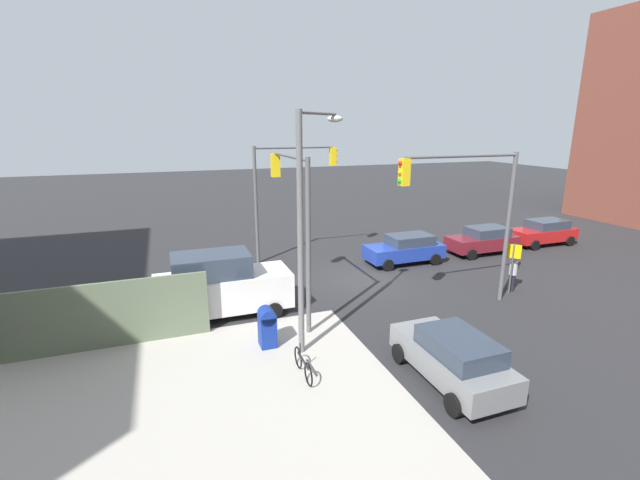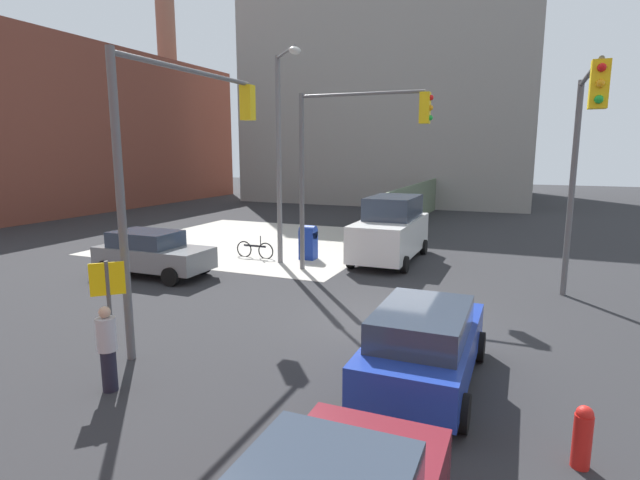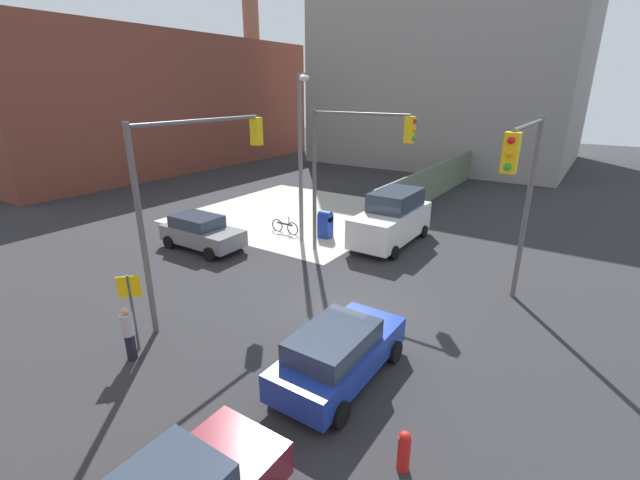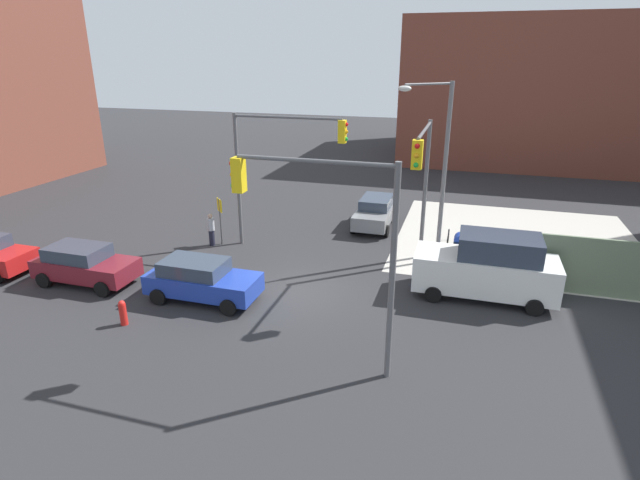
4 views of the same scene
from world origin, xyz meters
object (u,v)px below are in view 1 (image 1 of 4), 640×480
Objects in this scene: coupe_maroon at (483,240)px; traffic_signal_se_corner at (288,181)px; mailbox_blue at (267,326)px; fire_hydrant at (407,241)px; coupe_blue at (405,249)px; hatchback_gray at (452,357)px; coupe_red at (543,232)px; pedestrian_crossing at (513,273)px; van_white_delivery at (221,285)px; street_lamp_corner at (306,216)px; traffic_signal_nw_corner at (470,200)px; traffic_signal_ne_corner at (293,204)px; bicycle_leaning_on_fence at (303,365)px.

traffic_signal_se_corner is at bearing -13.88° from coupe_maroon.
mailbox_blue is 14.50m from fire_hydrant.
hatchback_gray is at bearing 65.73° from coupe_blue.
coupe_red is 9.92m from pedestrian_crossing.
coupe_red is at bearing -169.87° from van_white_delivery.
coupe_blue is at bearing 56.75° from fire_hydrant.
street_lamp_corner reaches higher than traffic_signal_se_corner.
coupe_red is (-8.86, 2.21, 0.36)m from fire_hydrant.
coupe_blue is at bearing -155.97° from pedestrian_crossing.
traffic_signal_nw_corner is 6.91× the size of fire_hydrant.
van_white_delivery is (4.68, 6.30, -3.31)m from traffic_signal_se_corner.
coupe_blue is 1.01× the size of coupe_red.
coupe_blue is 11.19m from van_white_delivery.
traffic_signal_nw_corner reaches higher than hatchback_gray.
traffic_signal_se_corner reaches higher than hatchback_gray.
van_white_delivery reaches higher than coupe_blue.
hatchback_gray is at bearing 46.34° from coupe_maroon.
traffic_signal_ne_corner is 1.50× the size of coupe_red.
van_white_delivery is (5.83, -7.27, 0.44)m from hatchback_gray.
traffic_signal_nw_corner is at bearing -79.17° from pedestrian_crossing.
traffic_signal_nw_corner is at bearing 29.45° from coupe_red.
street_lamp_corner is 4.70m from bicycle_leaning_on_fence.
van_white_delivery reaches higher than coupe_maroon.
mailbox_blue is at bearing 39.40° from fire_hydrant.
mailbox_blue is at bearing -23.54° from street_lamp_corner.
fire_hydrant is at bearing -132.93° from bicycle_leaning_on_fence.
coupe_maroon is at bearing -161.76° from traffic_signal_ne_corner.
fire_hydrant is (-2.63, -8.70, -4.15)m from traffic_signal_nw_corner.
coupe_maroon is at bearing 3.45° from coupe_red.
traffic_signal_se_corner is 12.43m from pedestrian_crossing.
bicycle_leaning_on_fence is at bearing 44.70° from coupe_blue.
traffic_signal_nw_corner reaches higher than coupe_maroon.
coupe_blue reaches higher than bicycle_leaning_on_fence.
traffic_signal_se_corner is at bearing -8.65° from coupe_red.
coupe_maroon is (-14.95, -6.68, 0.08)m from mailbox_blue.
pedestrian_crossing is at bearing -144.21° from hatchback_gray.
coupe_maroon is 16.47m from van_white_delivery.
coupe_red is at bearing -176.55° from coupe_maroon.
mailbox_blue is 0.33× the size of coupe_red.
coupe_red is at bearing -177.98° from coupe_blue.
street_lamp_corner is 14.54m from fire_hydrant.
traffic_signal_ne_corner reaches higher than hatchback_gray.
coupe_maroon is at bearing -179.33° from coupe_blue.
coupe_maroon is (-6.38, -6.18, -3.79)m from traffic_signal_nw_corner.
traffic_signal_se_corner reaches higher than coupe_red.
coupe_blue is (-0.93, -6.12, -3.79)m from traffic_signal_nw_corner.
street_lamp_corner is at bearing -45.89° from hatchback_gray.
mailbox_blue is 0.34× the size of hatchback_gray.
mailbox_blue is 16.37m from coupe_maroon.
traffic_signal_se_corner is (5.04, -9.00, -0.04)m from traffic_signal_nw_corner.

